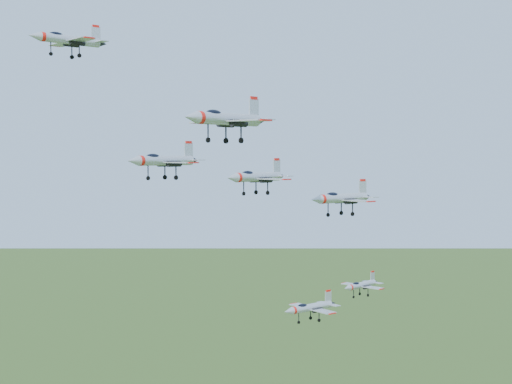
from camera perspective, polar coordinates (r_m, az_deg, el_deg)
jet_lead at (r=103.43m, az=-14.81°, el=11.72°), size 11.84×9.78×3.16m
jet_left_high at (r=99.17m, az=-7.40°, el=2.53°), size 12.88×10.79×3.45m
jet_right_high at (r=81.77m, az=-2.43°, el=5.88°), size 13.30×11.15×3.56m
jet_left_low at (r=113.01m, az=0.03°, el=1.23°), size 13.81×11.57×3.70m
jet_right_low at (r=103.60m, az=6.84°, el=-0.47°), size 12.44×10.21×3.34m
jet_trail at (r=112.02m, az=4.34°, el=-9.18°), size 10.73×8.81×2.88m
jet_extra at (r=135.21m, az=8.38°, el=-7.37°), size 10.45×8.71×2.79m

